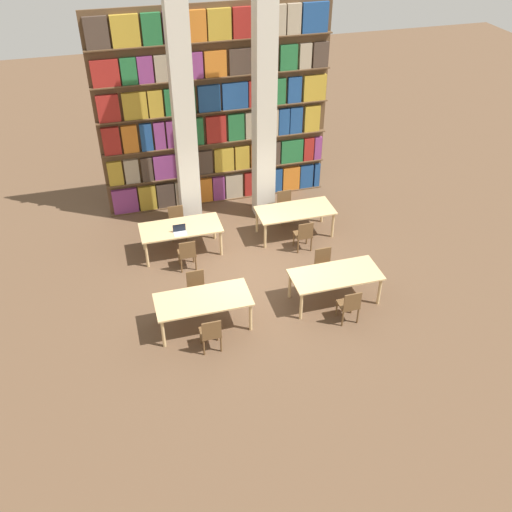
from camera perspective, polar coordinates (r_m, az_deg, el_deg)
ground_plane at (r=14.01m, az=-0.16°, el=-1.96°), size 40.00×40.00×0.00m
bookshelf_bank at (r=15.97m, az=-4.04°, el=14.03°), size 6.37×0.35×5.50m
pillar_left at (r=14.68m, az=-7.22°, el=13.18°), size 0.53×0.53×6.00m
pillar_center at (r=15.09m, az=0.82°, el=14.11°), size 0.53×0.53×6.00m
reading_table_0 at (r=12.23m, az=-5.31°, el=-4.58°), size 2.04×0.94×0.77m
chair_0 at (r=11.82m, az=-4.54°, el=-7.68°), size 0.42×0.40×0.87m
chair_1 at (r=12.95m, az=-5.94°, el=-3.22°), size 0.42×0.40×0.87m
reading_table_1 at (r=12.98m, az=7.95°, el=-2.07°), size 2.04×0.94×0.77m
chair_2 at (r=12.60m, az=9.33°, el=-4.84°), size 0.42×0.40×0.87m
chair_3 at (r=13.67m, az=6.83°, el=-0.89°), size 0.42×0.40×0.87m
reading_table_2 at (r=14.56m, az=-7.53°, el=2.63°), size 2.04×0.94×0.77m
chair_4 at (r=14.06m, az=-6.90°, el=0.28°), size 0.42×0.40×0.87m
chair_5 at (r=15.31m, az=-7.90°, el=3.45°), size 0.42×0.40×0.87m
laptop at (r=14.26m, az=-7.61°, el=2.41°), size 0.32×0.22×0.21m
reading_table_3 at (r=15.17m, az=3.93°, el=4.37°), size 2.04×0.94×0.77m
chair_6 at (r=14.69m, az=4.79°, el=2.16°), size 0.42×0.40×0.87m
chair_7 at (r=15.89m, az=2.95°, el=5.07°), size 0.42×0.40×0.87m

